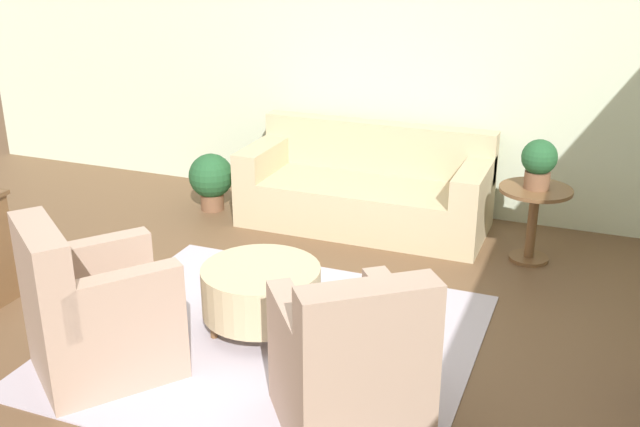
{
  "coord_description": "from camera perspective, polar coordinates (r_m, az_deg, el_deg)",
  "views": [
    {
      "loc": [
        1.92,
        -3.94,
        2.62
      ],
      "look_at": [
        0.15,
        0.55,
        0.75
      ],
      "focal_mm": 42.0,
      "sensor_mm": 36.0,
      "label": 1
    }
  ],
  "objects": [
    {
      "name": "ground_plane",
      "position": [
        5.11,
        -3.89,
        -9.75
      ],
      "size": [
        16.0,
        16.0,
        0.0
      ],
      "primitive_type": "plane",
      "color": "brown"
    },
    {
      "name": "wall_back",
      "position": [
        7.19,
        5.85,
        11.32
      ],
      "size": [
        9.65,
        0.12,
        2.8
      ],
      "color": "beige",
      "rests_on": "ground_plane"
    },
    {
      "name": "side_table",
      "position": [
        6.34,
        15.96,
        0.22
      ],
      "size": [
        0.59,
        0.59,
        0.63
      ],
      "color": "brown",
      "rests_on": "ground_plane"
    },
    {
      "name": "potted_plant_on_side_table",
      "position": [
        6.21,
        16.34,
        3.81
      ],
      "size": [
        0.28,
        0.28,
        0.4
      ],
      "color": "brown",
      "rests_on": "side_table"
    },
    {
      "name": "rug",
      "position": [
        5.1,
        -3.89,
        -9.7
      ],
      "size": [
        2.67,
        2.42,
        0.01
      ],
      "color": "#BCB2C1",
      "rests_on": "ground_plane"
    },
    {
      "name": "couch",
      "position": [
        6.91,
        3.53,
        1.74
      ],
      "size": [
        2.23,
        0.94,
        0.9
      ],
      "color": "#C6B289",
      "rests_on": "ground_plane"
    },
    {
      "name": "armchair_left",
      "position": [
        4.79,
        -16.84,
        -7.51
      ],
      "size": [
        1.06,
        1.08,
        1.02
      ],
      "color": "tan",
      "rests_on": "rug"
    },
    {
      "name": "potted_plant_floor",
      "position": [
        7.33,
        -8.29,
        2.68
      ],
      "size": [
        0.43,
        0.43,
        0.56
      ],
      "color": "brown",
      "rests_on": "ground_plane"
    },
    {
      "name": "ottoman_table",
      "position": [
        5.13,
        -4.5,
        -5.84
      ],
      "size": [
        0.81,
        0.81,
        0.45
      ],
      "color": "#C6B289",
      "rests_on": "rug"
    },
    {
      "name": "armchair_right",
      "position": [
        4.07,
        2.38,
        -12.01
      ],
      "size": [
        1.06,
        1.08,
        1.02
      ],
      "color": "tan",
      "rests_on": "rug"
    }
  ]
}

